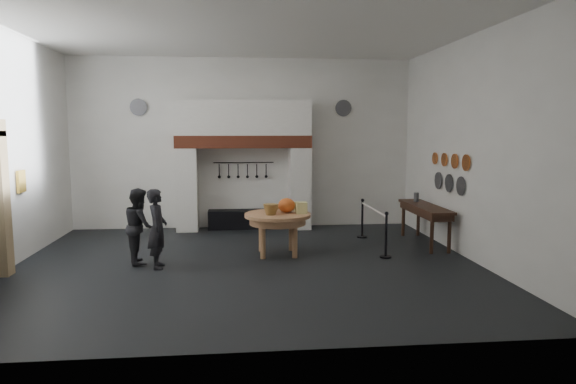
{
  "coord_description": "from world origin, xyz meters",
  "views": [
    {
      "loc": [
        -0.2,
        -9.81,
        2.61
      ],
      "look_at": [
        0.85,
        0.56,
        1.35
      ],
      "focal_mm": 32.0,
      "sensor_mm": 36.0,
      "label": 1
    }
  ],
  "objects": [
    {
      "name": "wicker_basket",
      "position": [
        0.5,
        0.61,
        0.98
      ],
      "size": [
        0.34,
        0.34,
        0.22
      ],
      "primitive_type": "cone",
      "rotation": [
        3.14,
        0.0,
        0.06
      ],
      "color": "olive",
      "rests_on": "work_table"
    },
    {
      "name": "visitor_near",
      "position": [
        -1.7,
        -0.06,
        0.76
      ],
      "size": [
        0.4,
        0.58,
        1.51
      ],
      "primitive_type": "imported",
      "rotation": [
        0.0,
        0.0,
        1.64
      ],
      "color": "black",
      "rests_on": "floor"
    },
    {
      "name": "side_table",
      "position": [
        4.1,
        1.43,
        0.87
      ],
      "size": [
        0.55,
        2.2,
        0.06
      ],
      "primitive_type": "cube",
      "color": "#351D13",
      "rests_on": "floor"
    },
    {
      "name": "utensil_rail",
      "position": [
        0.0,
        3.92,
        1.75
      ],
      "size": [
        1.6,
        0.02,
        0.02
      ],
      "primitive_type": "cylinder",
      "rotation": [
        0.0,
        1.57,
        0.0
      ],
      "color": "black",
      "rests_on": "wall_back"
    },
    {
      "name": "cheese_block_small",
      "position": [
        1.13,
        1.01,
        0.97
      ],
      "size": [
        0.18,
        0.18,
        0.2
      ],
      "primitive_type": "cube",
      "color": "#F2F191",
      "rests_on": "work_table"
    },
    {
      "name": "barrier_post_near",
      "position": [
        2.84,
        0.27,
        0.45
      ],
      "size": [
        0.05,
        0.05,
        0.9
      ],
      "primitive_type": "cylinder",
      "color": "black",
      "rests_on": "floor"
    },
    {
      "name": "chimney_hood",
      "position": [
        0.0,
        3.65,
        2.92
      ],
      "size": [
        3.5,
        0.7,
        0.9
      ],
      "primitive_type": "cube",
      "color": "silver",
      "rests_on": "hearth_brick_band"
    },
    {
      "name": "chimney_pier_right",
      "position": [
        1.48,
        3.65,
        1.07
      ],
      "size": [
        0.55,
        0.7,
        2.15
      ],
      "primitive_type": "cube",
      "color": "silver",
      "rests_on": "floor"
    },
    {
      "name": "bread_loaf",
      "position": [
        0.55,
        1.11,
        0.94
      ],
      "size": [
        0.31,
        0.18,
        0.13
      ],
      "primitive_type": "ellipsoid",
      "color": "olive",
      "rests_on": "work_table"
    },
    {
      "name": "chimney_pier_left",
      "position": [
        -1.48,
        3.65,
        1.07
      ],
      "size": [
        0.55,
        0.7,
        2.15
      ],
      "primitive_type": "cube",
      "color": "silver",
      "rests_on": "floor"
    },
    {
      "name": "hearth_brick_band",
      "position": [
        0.0,
        3.65,
        2.31
      ],
      "size": [
        3.5,
        0.72,
        0.32
      ],
      "primitive_type": "cube",
      "color": "#9E442B",
      "rests_on": "chimney_pier_left"
    },
    {
      "name": "copper_pan_d",
      "position": [
        4.46,
        1.85,
        1.95
      ],
      "size": [
        0.03,
        0.28,
        0.28
      ],
      "primitive_type": "cylinder",
      "rotation": [
        0.0,
        1.57,
        0.0
      ],
      "color": "#C6662D",
      "rests_on": "wall_right"
    },
    {
      "name": "copper_pan_c",
      "position": [
        4.46,
        1.3,
        1.95
      ],
      "size": [
        0.03,
        0.3,
        0.3
      ],
      "primitive_type": "cylinder",
      "rotation": [
        0.0,
        1.57,
        0.0
      ],
      "color": "#C6662D",
      "rests_on": "wall_right"
    },
    {
      "name": "barrier_post_far",
      "position": [
        2.84,
        2.27,
        0.45
      ],
      "size": [
        0.05,
        0.05,
        0.9
      ],
      "primitive_type": "cylinder",
      "color": "black",
      "rests_on": "floor"
    },
    {
      "name": "wall_back",
      "position": [
        0.0,
        4.0,
        2.25
      ],
      "size": [
        9.0,
        0.02,
        4.5
      ],
      "primitive_type": "cube",
      "color": "white",
      "rests_on": "floor"
    },
    {
      "name": "copper_pan_a",
      "position": [
        4.46,
        0.2,
        1.95
      ],
      "size": [
        0.03,
        0.34,
        0.34
      ],
      "primitive_type": "cylinder",
      "rotation": [
        0.0,
        1.57,
        0.0
      ],
      "color": "#C6662D",
      "rests_on": "wall_right"
    },
    {
      "name": "floor",
      "position": [
        0.0,
        0.0,
        0.0
      ],
      "size": [
        9.0,
        8.0,
        0.02
      ],
      "primitive_type": "cube",
      "color": "black",
      "rests_on": "ground"
    },
    {
      "name": "pewter_plate_back_left",
      "position": [
        -2.7,
        3.96,
        3.2
      ],
      "size": [
        0.44,
        0.03,
        0.44
      ],
      "primitive_type": "cylinder",
      "rotation": [
        1.57,
        0.0,
        0.0
      ],
      "color": "#4C4C51",
      "rests_on": "wall_back"
    },
    {
      "name": "pewter_plate_back_right",
      "position": [
        2.7,
        3.96,
        3.2
      ],
      "size": [
        0.44,
        0.03,
        0.44
      ],
      "primitive_type": "cylinder",
      "rotation": [
        1.57,
        0.0,
        0.0
      ],
      "color": "#4C4C51",
      "rests_on": "wall_back"
    },
    {
      "name": "barrier_rope",
      "position": [
        2.84,
        1.27,
        0.85
      ],
      "size": [
        0.04,
        2.0,
        0.04
      ],
      "primitive_type": "cylinder",
      "rotation": [
        1.57,
        0.0,
        0.0
      ],
      "color": "white",
      "rests_on": "barrier_post_near"
    },
    {
      "name": "visitor_far",
      "position": [
        -2.1,
        0.34,
        0.74
      ],
      "size": [
        0.74,
        0.85,
        1.49
      ],
      "primitive_type": "imported",
      "rotation": [
        0.0,
        0.0,
        1.85
      ],
      "color": "black",
      "rests_on": "floor"
    },
    {
      "name": "pumpkin",
      "position": [
        0.85,
        0.86,
        1.03
      ],
      "size": [
        0.36,
        0.36,
        0.31
      ],
      "primitive_type": "ellipsoid",
      "color": "#E75920",
      "rests_on": "work_table"
    },
    {
      "name": "pewter_plate_left",
      "position": [
        4.46,
        0.4,
        1.45
      ],
      "size": [
        0.03,
        0.4,
        0.4
      ],
      "primitive_type": "cylinder",
      "rotation": [
        0.0,
        1.57,
        0.0
      ],
      "color": "#4C4C51",
      "rests_on": "wall_right"
    },
    {
      "name": "pewter_plate_right",
      "position": [
        4.46,
        1.6,
        1.45
      ],
      "size": [
        0.03,
        0.4,
        0.4
      ],
      "primitive_type": "cylinder",
      "rotation": [
        0.0,
        1.57,
        0.0
      ],
      "color": "#4C4C51",
      "rests_on": "wall_right"
    },
    {
      "name": "door_jamb_far",
      "position": [
        -4.38,
        -0.3,
        1.3
      ],
      "size": [
        0.22,
        0.3,
        2.6
      ],
      "primitive_type": "cube",
      "color": "tan",
      "rests_on": "floor"
    },
    {
      "name": "work_table",
      "position": [
        0.65,
        0.76,
        0.84
      ],
      "size": [
        1.47,
        1.47,
        0.07
      ],
      "primitive_type": "cylinder",
      "rotation": [
        0.0,
        0.0,
        0.06
      ],
      "color": "tan",
      "rests_on": "floor"
    },
    {
      "name": "iron_range",
      "position": [
        0.0,
        3.72,
        0.25
      ],
      "size": [
        1.9,
        0.45,
        0.5
      ],
      "primitive_type": "cube",
      "color": "black",
      "rests_on": "floor"
    },
    {
      "name": "wall_plaque",
      "position": [
        -4.45,
        0.8,
        1.6
      ],
      "size": [
        0.05,
        0.34,
        0.44
      ],
      "primitive_type": "cube",
      "color": "gold",
      "rests_on": "wall_left"
    },
    {
      "name": "wall_front",
      "position": [
        0.0,
        -4.0,
        2.25
      ],
      "size": [
        9.0,
        0.02,
        4.5
      ],
      "primitive_type": "cube",
      "color": "white",
      "rests_on": "floor"
    },
    {
      "name": "pewter_plate_mid",
      "position": [
        4.46,
        1.0,
        1.45
      ],
      "size": [
        0.03,
        0.4,
        0.4
      ],
      "primitive_type": "cylinder",
      "rotation": [
        0.0,
        1.57,
        0.0
      ],
      "color": "#4C4C51",
      "rests_on": "wall_right"
    },
    {
      "name": "pewter_jug",
      "position": [
        4.1,
        2.03,
        1.01
      ],
      "size": [
        0.12,
        0.12,
        0.22
      ],
      "primitive_type": "cylinder",
      "color": "#525257",
      "rests_on": "side_table"
    },
    {
      "name": "wall_right",
      "position": [
        4.5,
        0.0,
        2.25
      ],
      "size": [
        0.02,
        8.0,
        4.5
      ],
      "primitive_type": "cube",
      "color": "white",
      "rests_on": "floor"
    },
    {
      "name": "ceiling",
      "position": [
        0.0,
        0.0,
        4.5
      ],
      "size": [
        9.0,
        8.0,
        0.02
      ],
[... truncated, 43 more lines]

